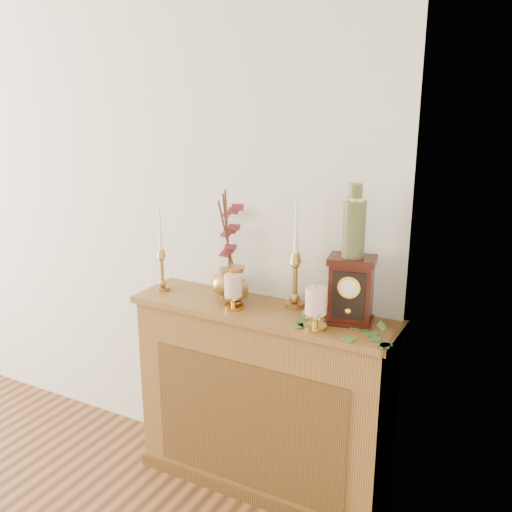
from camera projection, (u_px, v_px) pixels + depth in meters
The scene contains 10 objects.
console_shelf at pixel (262, 405), 2.83m from camera, with size 1.24×0.34×0.93m.
candlestick_left at pixel (162, 263), 2.88m from camera, with size 0.07×0.07×0.42m.
candlestick_center at pixel (295, 271), 2.66m from camera, with size 0.09×0.09×0.52m.
bud_vase at pixel (236, 286), 2.71m from camera, with size 0.11×0.11×0.18m.
ginger_jar at pixel (230, 247), 2.80m from camera, with size 0.22×0.23×0.52m.
pillar_candle_left at pixel (233, 290), 2.66m from camera, with size 0.09×0.09×0.17m.
pillar_candle_right at pixel (316, 306), 2.44m from camera, with size 0.10×0.10×0.19m.
ivy_garland at pixel (355, 330), 2.43m from camera, with size 0.43×0.17×0.08m.
mantel_clock at pixel (351, 291), 2.49m from camera, with size 0.22×0.17×0.29m.
ceramic_vase at pixel (354, 225), 2.41m from camera, with size 0.09×0.09×0.30m.
Camera 1 is at (2.57, -0.12, 1.93)m, focal length 42.00 mm.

